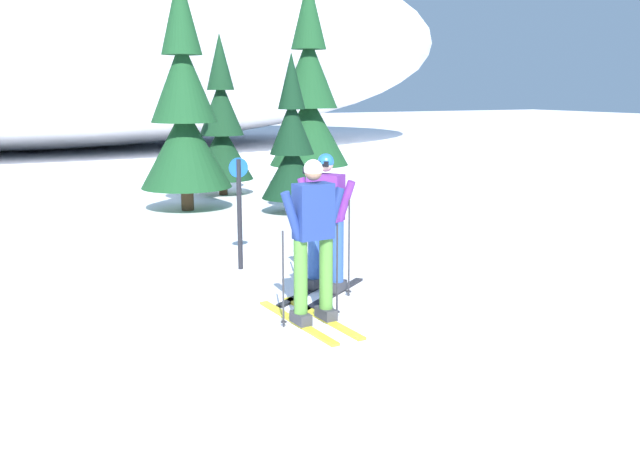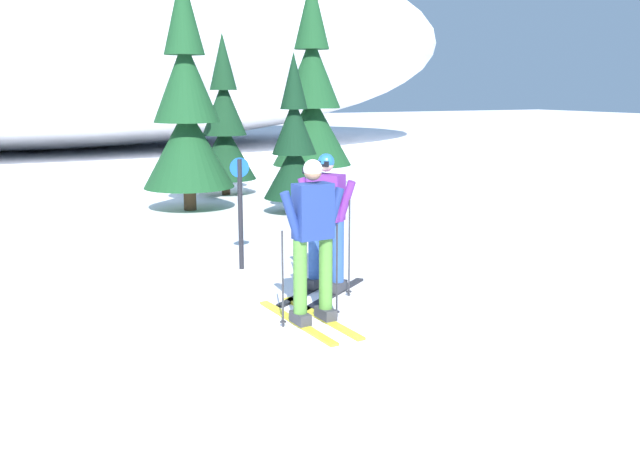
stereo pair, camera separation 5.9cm
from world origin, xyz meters
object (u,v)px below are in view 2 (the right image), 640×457
object	(u,v)px
skier_navy_jacket	(313,239)
pine_tree_center_left	(187,112)
pine_tree_center_right	(224,128)
pine_tree_far_right	(312,99)
skier_purple_jacket	(326,219)
trail_marker_post	(240,207)
pine_tree_right	(294,147)

from	to	relation	value
skier_navy_jacket	pine_tree_center_left	bearing A→B (deg)	84.62
pine_tree_center_right	pine_tree_far_right	bearing A→B (deg)	14.00
skier_purple_jacket	pine_tree_center_right	xyz separation A→B (m)	(1.44, 8.49, 0.67)
trail_marker_post	skier_purple_jacket	bearing A→B (deg)	-68.97
pine_tree_right	skier_purple_jacket	bearing A→B (deg)	-109.62
skier_purple_jacket	skier_navy_jacket	xyz separation A→B (m)	(-0.67, -1.05, 0.02)
pine_tree_far_right	pine_tree_center_right	bearing A→B (deg)	-166.00
trail_marker_post	pine_tree_far_right	bearing A→B (deg)	58.40
skier_purple_jacket	pine_tree_center_right	bearing A→B (deg)	80.35
pine_tree_center_left	pine_tree_far_right	xyz separation A→B (m)	(4.02, 2.44, 0.21)
skier_navy_jacket	pine_tree_center_left	xyz separation A→B (m)	(0.73, 7.76, 1.11)
pine_tree_right	skier_navy_jacket	bearing A→B (deg)	-111.97
pine_tree_right	trail_marker_post	bearing A→B (deg)	-123.31
skier_purple_jacket	skier_navy_jacket	size ratio (longest dim) A/B	0.97
pine_tree_center_left	trail_marker_post	bearing A→B (deg)	-97.20
skier_navy_jacket	pine_tree_center_left	distance (m)	7.87
skier_navy_jacket	pine_tree_far_right	world-z (taller)	pine_tree_far_right
skier_navy_jacket	pine_tree_right	distance (m)	6.93
pine_tree_center_left	pine_tree_center_right	size ratio (longest dim) A/B	1.28
skier_purple_jacket	skier_navy_jacket	distance (m)	1.25
pine_tree_center_right	pine_tree_center_left	bearing A→B (deg)	-127.93
skier_navy_jacket	trail_marker_post	bearing A→B (deg)	88.26
skier_navy_jacket	trail_marker_post	xyz separation A→B (m)	(0.08, 2.60, -0.05)
skier_navy_jacket	trail_marker_post	world-z (taller)	skier_navy_jacket
pine_tree_center_left	pine_tree_far_right	bearing A→B (deg)	31.20
skier_purple_jacket	pine_tree_far_right	distance (m)	10.11
skier_purple_jacket	skier_navy_jacket	world-z (taller)	skier_navy_jacket
skier_navy_jacket	pine_tree_center_left	world-z (taller)	pine_tree_center_left
skier_navy_jacket	pine_tree_center_left	size ratio (longest dim) A/B	0.37
pine_tree_right	trail_marker_post	size ratio (longest dim) A/B	2.04
pine_tree_center_right	pine_tree_right	bearing A→B (deg)	-81.48
skier_navy_jacket	pine_tree_center_right	size ratio (longest dim) A/B	0.47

